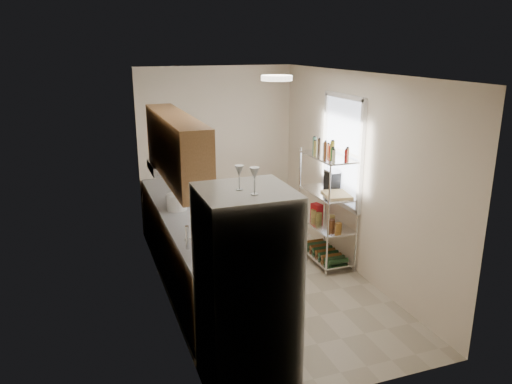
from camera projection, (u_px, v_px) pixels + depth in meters
room at (266, 184)px, 6.01m from camera, size 2.52×4.42×2.62m
counter_run at (186, 246)px, 6.35m from camera, size 0.63×3.51×0.90m
upper_cabinets at (176, 147)px, 5.61m from camera, size 0.33×2.20×0.72m
range_hood at (170, 167)px, 6.47m from camera, size 0.50×0.60×0.12m
window at (342, 151)px, 6.65m from camera, size 0.06×1.00×1.46m
bakers_rack at (328, 185)px, 6.66m from camera, size 0.45×0.90×1.73m
ceiling_dome at (277, 78)px, 5.38m from camera, size 0.34×0.34×0.05m
refrigerator at (246, 293)px, 4.21m from camera, size 0.75×0.75×1.82m
wine_glass_a at (254, 181)px, 3.79m from camera, size 0.08×0.08×0.21m
wine_glass_b at (239, 178)px, 3.92m from camera, size 0.07×0.07×0.20m
rice_cooker at (177, 202)px, 6.31m from camera, size 0.25×0.25×0.21m
frying_pan_large at (177, 204)px, 6.48m from camera, size 0.30×0.30×0.04m
frying_pan_small at (177, 198)px, 6.71m from camera, size 0.33×0.33×0.05m
cutting_board at (337, 195)px, 6.54m from camera, size 0.37×0.45×0.03m
espresso_machine at (332, 179)px, 6.83m from camera, size 0.16×0.23×0.25m
storage_bag at (317, 210)px, 7.10m from camera, size 0.14×0.18×0.18m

